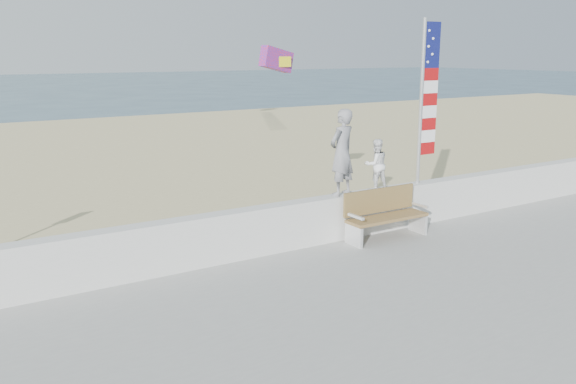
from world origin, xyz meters
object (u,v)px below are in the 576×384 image
object	(u,v)px
adult	(342,152)
flag	(426,95)
bench	(384,213)
child	(376,165)

from	to	relation	value
adult	flag	world-z (taller)	flag
adult	bench	size ratio (longest dim) A/B	0.96
flag	child	bearing A→B (deg)	179.99
child	flag	size ratio (longest dim) A/B	0.31
adult	child	world-z (taller)	adult
child	bench	xyz separation A→B (m)	(-0.12, -0.45, -0.93)
bench	adult	bearing A→B (deg)	149.32
child	flag	world-z (taller)	flag
adult	bench	world-z (taller)	adult
flag	adult	bearing A→B (deg)	179.99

